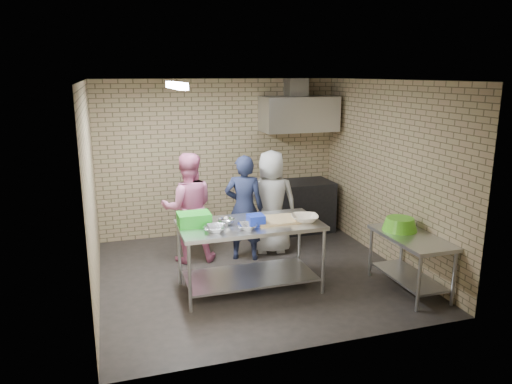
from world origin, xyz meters
The scene contains 26 objects.
floor centered at (0.00, 0.00, 0.00)m, with size 4.20×4.20×0.00m, color black.
ceiling centered at (0.00, 0.00, 2.70)m, with size 4.20×4.20×0.00m, color black.
back_wall centered at (0.00, 2.00, 1.35)m, with size 4.20×0.06×2.70m, color #998A60.
front_wall centered at (0.00, -2.00, 1.35)m, with size 4.20×0.06×2.70m, color #998A60.
left_wall centered at (-2.10, 0.00, 1.35)m, with size 0.06×4.00×2.70m, color #998A60.
right_wall centered at (2.10, 0.00, 1.35)m, with size 0.06×4.00×2.70m, color #998A60.
prep_table centered at (-0.19, -0.45, 0.46)m, with size 1.83×0.91×0.91m, color silver.
side_counter centered at (1.80, -1.10, 0.38)m, with size 0.60×1.20×0.75m, color silver.
stove centered at (1.35, 1.65, 0.45)m, with size 1.20×0.70×0.90m, color black.
range_hood centered at (1.35, 1.70, 2.10)m, with size 1.30×0.60×0.60m, color silver.
hood_duct centered at (1.35, 1.85, 2.55)m, with size 0.35×0.30×0.30m, color #A5A8AD.
wall_shelf centered at (1.65, 1.89, 1.92)m, with size 0.80×0.20×0.04m, color #3F2B19.
fluorescent_fixture centered at (-1.00, 0.00, 2.64)m, with size 0.10×1.25×0.08m, color white.
green_crate centered at (-0.89, -0.33, 0.99)m, with size 0.41×0.30×0.16m, color green.
blue_tub centered at (-0.14, -0.55, 0.98)m, with size 0.20×0.20×0.13m, color #172FB0.
cutting_board centered at (0.16, -0.47, 0.93)m, with size 0.56×0.43×0.03m, color tan.
mixing_bowl_a centered at (-0.69, -0.65, 0.95)m, with size 0.29×0.29×0.07m, color #BABDC1.
mixing_bowl_b centered at (-0.49, -0.40, 0.95)m, with size 0.22×0.22×0.07m, color #B6B7BD.
mixing_bowl_c centered at (-0.29, -0.67, 0.95)m, with size 0.26×0.26×0.06m, color #B1B3B8.
ceramic_bowl centered at (0.51, -0.60, 0.96)m, with size 0.35×0.35×0.09m, color beige.
green_basin centered at (1.78, -0.85, 0.83)m, with size 0.46×0.46×0.17m, color #59C626, non-canonical shape.
bottle_red centered at (1.40, 1.89, 2.03)m, with size 0.07×0.07×0.18m, color #B22619.
bottle_green centered at (1.80, 1.89, 2.02)m, with size 0.06×0.06×0.15m, color green.
man_navy centered at (0.04, 0.62, 0.81)m, with size 0.59×0.39×1.62m, color black.
woman_pink centered at (-0.78, 0.80, 0.83)m, with size 0.81×0.63×1.66m, color pink.
woman_white centered at (0.53, 0.77, 0.82)m, with size 0.80×0.52×1.64m, color silver.
Camera 1 is at (-1.88, -6.12, 2.79)m, focal length 33.80 mm.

